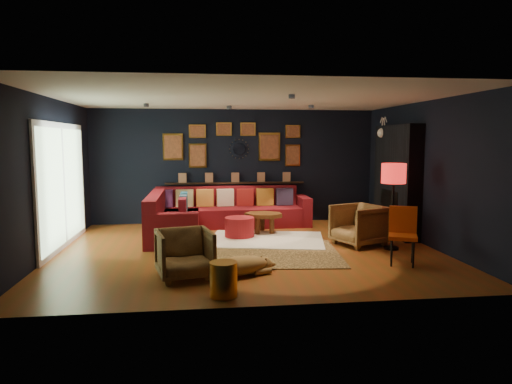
{
  "coord_description": "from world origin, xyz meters",
  "views": [
    {
      "loc": [
        -0.82,
        -7.75,
        1.89
      ],
      "look_at": [
        0.19,
        0.3,
        0.97
      ],
      "focal_mm": 32.0,
      "sensor_mm": 36.0,
      "label": 1
    }
  ],
  "objects": [
    {
      "name": "sliding_door",
      "position": [
        -3.22,
        0.6,
        1.1
      ],
      "size": [
        0.06,
        2.8,
        2.2
      ],
      "color": "white",
      "rests_on": "ground"
    },
    {
      "name": "ceiling_spots",
      "position": [
        -0.0,
        0.8,
        2.56
      ],
      "size": [
        3.3,
        2.5,
        0.06
      ],
      "color": "black",
      "rests_on": "room_walls"
    },
    {
      "name": "shag_rug",
      "position": [
        0.43,
        0.68,
        0.01
      ],
      "size": [
        2.41,
        1.97,
        0.03
      ],
      "primitive_type": "cube",
      "rotation": [
        0.0,
        0.0,
        -0.21
      ],
      "color": "silver",
      "rests_on": "ground"
    },
    {
      "name": "pouf",
      "position": [
        -0.06,
        0.97,
        0.22
      ],
      "size": [
        0.57,
        0.57,
        0.38
      ],
      "primitive_type": "cylinder",
      "color": "maroon",
      "rests_on": "shag_rug"
    },
    {
      "name": "fireplace",
      "position": [
        3.09,
        0.9,
        1.02
      ],
      "size": [
        0.31,
        1.6,
        2.2
      ],
      "color": "black",
      "rests_on": "ground"
    },
    {
      "name": "coffee_table",
      "position": [
        0.47,
        1.32,
        0.35
      ],
      "size": [
        0.92,
        0.78,
        0.4
      ],
      "rotation": [
        0.0,
        0.0,
        -0.26
      ],
      "color": "brown",
      "rests_on": "shag_rug"
    },
    {
      "name": "gallery_wall",
      "position": [
        -0.01,
        2.72,
        1.81
      ],
      "size": [
        3.15,
        0.04,
        1.02
      ],
      "color": "gold",
      "rests_on": "room_walls"
    },
    {
      "name": "armchair_left",
      "position": [
        -1.03,
        -1.54,
        0.37
      ],
      "size": [
        0.86,
        0.82,
        0.75
      ],
      "primitive_type": "imported",
      "rotation": [
        0.0,
        0.0,
        0.23
      ],
      "color": "tan",
      "rests_on": "ground"
    },
    {
      "name": "ledge",
      "position": [
        0.0,
        2.68,
        0.92
      ],
      "size": [
        3.2,
        0.12,
        0.04
      ],
      "primitive_type": "cube",
      "color": "black",
      "rests_on": "room_walls"
    },
    {
      "name": "floor_lamp",
      "position": [
        2.5,
        -0.29,
        1.26
      ],
      "size": [
        0.42,
        0.42,
        1.5
      ],
      "color": "black",
      "rests_on": "ground"
    },
    {
      "name": "orange_chair",
      "position": [
        2.27,
        -1.19,
        0.52
      ],
      "size": [
        0.55,
        0.55,
        0.88
      ],
      "rotation": [
        0.0,
        0.0,
        -0.41
      ],
      "color": "black",
      "rests_on": "ground"
    },
    {
      "name": "dog",
      "position": [
        -0.27,
        -1.54,
        0.2
      ],
      "size": [
        1.27,
        0.94,
        0.36
      ],
      "primitive_type": null,
      "rotation": [
        0.0,
        0.0,
        0.37
      ],
      "color": "olive",
      "rests_on": "leopard_rug"
    },
    {
      "name": "gold_stool",
      "position": [
        -0.54,
        -2.35,
        0.21
      ],
      "size": [
        0.34,
        0.34,
        0.43
      ],
      "primitive_type": "cylinder",
      "color": "gold",
      "rests_on": "ground"
    },
    {
      "name": "deer_head",
      "position": [
        3.14,
        1.4,
        2.05
      ],
      "size": [
        0.5,
        0.28,
        0.45
      ],
      "color": "white",
      "rests_on": "fireplace"
    },
    {
      "name": "leopard_rug",
      "position": [
        0.15,
        -0.33,
        0.01
      ],
      "size": [
        2.88,
        2.19,
        0.02
      ],
      "primitive_type": "cube",
      "rotation": [
        0.0,
        0.0,
        -0.1
      ],
      "color": "tan",
      "rests_on": "ground"
    },
    {
      "name": "room_walls",
      "position": [
        0.0,
        0.0,
        1.59
      ],
      "size": [
        6.5,
        6.5,
        6.5
      ],
      "color": "black",
      "rests_on": "ground"
    },
    {
      "name": "sectional",
      "position": [
        -0.61,
        1.81,
        0.32
      ],
      "size": [
        3.41,
        2.69,
        0.86
      ],
      "color": "maroon",
      "rests_on": "ground"
    },
    {
      "name": "armchair_right",
      "position": [
        2.04,
        0.08,
        0.41
      ],
      "size": [
        0.98,
        1.01,
        0.81
      ],
      "primitive_type": "imported",
      "rotation": [
        0.0,
        0.0,
        -1.19
      ],
      "color": "tan",
      "rests_on": "ground"
    },
    {
      "name": "floor",
      "position": [
        0.0,
        0.0,
        0.0
      ],
      "size": [
        6.5,
        6.5,
        0.0
      ],
      "primitive_type": "plane",
      "color": "brown",
      "rests_on": "ground"
    },
    {
      "name": "sunburst_mirror",
      "position": [
        0.1,
        2.72,
        1.7
      ],
      "size": [
        0.47,
        0.16,
        0.47
      ],
      "color": "silver",
      "rests_on": "room_walls"
    }
  ]
}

